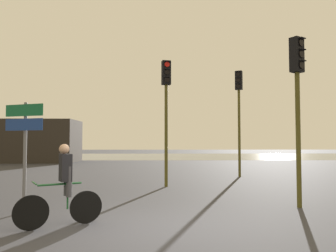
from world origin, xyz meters
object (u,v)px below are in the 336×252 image
object	(u,v)px
distant_building	(1,141)
traffic_light_near_right	(298,89)
traffic_light_far_right	(239,104)
direction_sign_post	(24,136)
cyclist	(63,184)
traffic_light_center	(166,99)

from	to	relation	value
distant_building	traffic_light_near_right	world-z (taller)	traffic_light_near_right
traffic_light_far_right	direction_sign_post	bearing A→B (deg)	73.43
traffic_light_near_right	cyclist	distance (m)	6.13
traffic_light_far_right	traffic_light_near_right	world-z (taller)	traffic_light_far_right
traffic_light_near_right	direction_sign_post	size ratio (longest dim) A/B	1.67
distant_building	direction_sign_post	size ratio (longest dim) A/B	4.68
traffic_light_near_right	direction_sign_post	world-z (taller)	traffic_light_near_right
distant_building	direction_sign_post	distance (m)	21.38
direction_sign_post	cyclist	distance (m)	2.06
traffic_light_center	traffic_light_near_right	world-z (taller)	traffic_light_center
distant_building	traffic_light_center	distance (m)	19.81
traffic_light_near_right	traffic_light_center	bearing A→B (deg)	-82.50
distant_building	traffic_light_near_right	distance (m)	24.87
distant_building	traffic_light_near_right	xyz separation A→B (m)	(16.50, -18.57, 1.33)
traffic_light_far_right	cyclist	distance (m)	10.89
traffic_light_far_right	cyclist	size ratio (longest dim) A/B	3.11
traffic_light_far_right	traffic_light_near_right	size ratio (longest dim) A/B	1.16
direction_sign_post	cyclist	size ratio (longest dim) A/B	1.60
traffic_light_center	traffic_light_near_right	xyz separation A→B (m)	(3.32, -3.86, -0.22)
distant_building	traffic_light_center	size ratio (longest dim) A/B	2.60
cyclist	traffic_light_far_right	bearing A→B (deg)	-61.74
traffic_light_near_right	traffic_light_far_right	bearing A→B (deg)	-124.92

